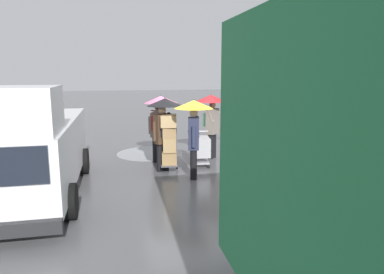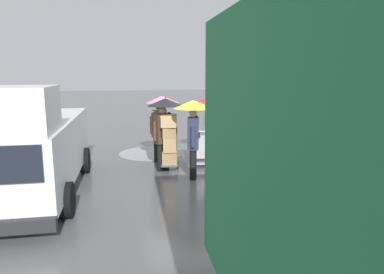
{
  "view_description": "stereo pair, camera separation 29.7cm",
  "coord_description": "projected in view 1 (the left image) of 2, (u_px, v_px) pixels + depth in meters",
  "views": [
    {
      "loc": [
        2.04,
        10.03,
        2.86
      ],
      "look_at": [
        -0.05,
        0.5,
        1.05
      ],
      "focal_mm": 33.28,
      "sensor_mm": 36.0,
      "label": 1
    },
    {
      "loc": [
        1.75,
        10.09,
        2.86
      ],
      "look_at": [
        -0.05,
        0.5,
        1.05
      ],
      "focal_mm": 33.28,
      "sensor_mm": 36.0,
      "label": 2
    }
  ],
  "objects": [
    {
      "name": "ground_plane",
      "position": [
        187.0,
        169.0,
        10.59
      ],
      "size": [
        90.0,
        90.0,
        0.0
      ],
      "primitive_type": "plane",
      "color": "#5B5B5E"
    },
    {
      "name": "slush_patch_under_van",
      "position": [
        150.0,
        153.0,
        12.57
      ],
      "size": [
        2.31,
        2.31,
        0.01
      ],
      "primitive_type": "cylinder",
      "color": "#999BA0",
      "rests_on": "ground"
    },
    {
      "name": "pedestrian_black_side",
      "position": [
        194.0,
        120.0,
        9.41
      ],
      "size": [
        1.04,
        1.04,
        2.15
      ],
      "color": "black",
      "rests_on": "ground"
    },
    {
      "name": "street_lamp",
      "position": [
        300.0,
        91.0,
        9.05
      ],
      "size": [
        0.28,
        0.28,
        3.86
      ],
      "color": "#2D2D33",
      "rests_on": "ground"
    },
    {
      "name": "shopping_cart_vendor",
      "position": [
        201.0,
        148.0,
        10.83
      ],
      "size": [
        0.64,
        0.88,
        1.04
      ],
      "color": "#B2B2B7",
      "rests_on": "ground"
    },
    {
      "name": "pedestrian_far_side",
      "position": [
        159.0,
        113.0,
        11.04
      ],
      "size": [
        1.04,
        1.04,
        2.15
      ],
      "color": "black",
      "rests_on": "ground"
    },
    {
      "name": "pedestrian_white_side",
      "position": [
        164.0,
        117.0,
        10.1
      ],
      "size": [
        1.04,
        1.04,
        2.15
      ],
      "color": "black",
      "rests_on": "ground"
    },
    {
      "name": "cargo_van_parked_right",
      "position": [
        29.0,
        148.0,
        7.88
      ],
      "size": [
        2.22,
        5.35,
        2.6
      ],
      "color": "white",
      "rests_on": "ground"
    },
    {
      "name": "slush_patch_mid_street",
      "position": [
        270.0,
        172.0,
        10.22
      ],
      "size": [
        1.77,
        1.77,
        0.01
      ],
      "primitive_type": "cylinder",
      "color": "silver",
      "rests_on": "ground"
    },
    {
      "name": "hand_dolly_boxes",
      "position": [
        169.0,
        139.0,
        10.13
      ],
      "size": [
        0.59,
        0.76,
        1.65
      ],
      "color": "#515156",
      "rests_on": "ground"
    },
    {
      "name": "pedestrian_pink_side",
      "position": [
        211.0,
        111.0,
        11.58
      ],
      "size": [
        1.04,
        1.04,
        2.15
      ],
      "color": "black",
      "rests_on": "ground"
    }
  ]
}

